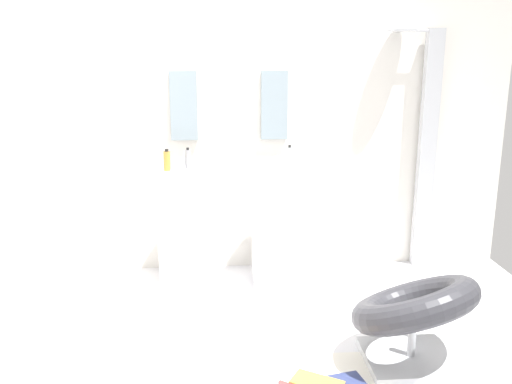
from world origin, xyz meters
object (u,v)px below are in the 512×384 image
Objects in this scene: shower_column at (426,146)px; lounge_chair at (414,312)px; soap_bottle_clear at (290,158)px; magazine_navy at (345,383)px; soap_bottle_grey at (188,159)px; pedestal_sink_left at (185,229)px; pedestal_sink_right at (277,227)px; magazine_ochre at (317,384)px; soap_bottle_amber at (167,161)px.

lounge_chair is at bearing -110.93° from shower_column.
magazine_navy is at bearing -85.26° from soap_bottle_clear.
soap_bottle_grey is (-1.40, 1.46, 0.67)m from lounge_chair.
pedestal_sink_left is 1.02m from soap_bottle_clear.
pedestal_sink_right is 4.53× the size of magazine_navy.
pedestal_sink_right is 0.91m from soap_bottle_grey.
lounge_chair is (0.68, -1.34, -0.12)m from pedestal_sink_right.
magazine_ochre is at bearing -87.56° from pedestal_sink_right.
soap_bottle_clear is (0.81, -0.09, 0.01)m from soap_bottle_grey.
shower_column is 11.78× the size of soap_bottle_amber.
soap_bottle_grey is (0.03, 0.13, 0.55)m from pedestal_sink_left.
shower_column is 10.36× the size of soap_bottle_clear.
pedestal_sink_right is 5.29× the size of soap_bottle_clear.
soap_bottle_grey is at bearing 107.42° from magazine_navy.
shower_column is at bearing 4.37° from soap_bottle_grey.
soap_bottle_clear reaches higher than magazine_ochre.
pedestal_sink_left reaches higher than lounge_chair.
pedestal_sink_right reaches higher than lounge_chair.
pedestal_sink_left is at bearing -104.74° from soap_bottle_grey.
soap_bottle_clear is (-1.21, -0.25, -0.04)m from shower_column.
magazine_ochre is (-0.62, -0.20, -0.33)m from lounge_chair.
soap_bottle_grey is at bearing 24.33° from soap_bottle_amber.
shower_column is 7.09× the size of magazine_ochre.
pedestal_sink_left is at bearing 180.00° from pedestal_sink_right.
magazine_ochre is 0.16m from magazine_navy.
soap_bottle_amber is at bearing 112.65° from magazine_navy.
shower_column reaches higher than pedestal_sink_left.
pedestal_sink_right is at bearing 123.92° from magazine_ochre.
soap_bottle_clear is at bearing 18.69° from pedestal_sink_right.
pedestal_sink_right reaches higher than magazine_ochre.
pedestal_sink_left is 6.11× the size of soap_bottle_grey.
shower_column reaches higher than lounge_chair.
soap_bottle_clear is at bearing 113.26° from lounge_chair.
pedestal_sink_right is 1.61m from magazine_ochre.
soap_bottle_clear reaches higher than pedestal_sink_left.
magazine_navy is (-0.46, -0.21, -0.33)m from lounge_chair.
magazine_ochre is at bearing -59.29° from soap_bottle_amber.
soap_bottle_amber is at bearing 178.78° from soap_bottle_clear.
magazine_navy is (0.98, -1.54, -0.45)m from pedestal_sink_left.
soap_bottle_amber reaches higher than soap_bottle_grey.
soap_bottle_grey reaches higher than magazine_navy.
soap_bottle_clear is at bearing 82.63° from magazine_navy.
pedestal_sink_right is at bearing -9.95° from soap_bottle_grey.
pedestal_sink_left and pedestal_sink_right have the same top height.
lounge_chair is 6.32× the size of soap_bottle_amber.
magazine_navy is 1.88m from soap_bottle_clear.
soap_bottle_clear is at bearing -168.36° from shower_column.
soap_bottle_grey is (-0.78, 1.67, 1.00)m from magazine_ochre.
lounge_chair is 2.14m from soap_bottle_grey.
soap_bottle_amber reaches higher than pedestal_sink_left.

